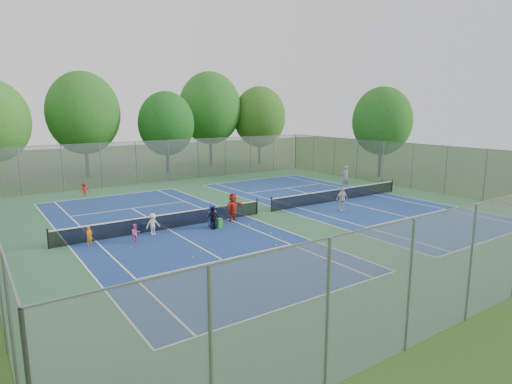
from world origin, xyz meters
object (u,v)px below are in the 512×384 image
ball_crate (144,226)px  ball_hopper (220,223)px  net_left (167,222)px  instructor (345,177)px  net_right (338,195)px

ball_crate → ball_hopper: size_ratio=0.64×
net_left → instructor: (18.38, 3.50, 0.56)m
net_left → ball_hopper: size_ratio=21.90×
net_left → net_right: bearing=0.0°
net_right → ball_hopper: (-11.34, -1.48, -0.16)m
instructor → ball_crate: bearing=8.4°
net_right → instructor: size_ratio=6.35×
instructor → net_left: bearing=11.5°
ball_hopper → instructor: (15.72, 4.98, 0.72)m
net_left → ball_hopper: (2.66, -1.48, -0.16)m
net_left → ball_crate: (-1.12, 0.89, -0.29)m
net_left → net_right: same height
net_left → ball_hopper: bearing=-29.2°
net_right → net_left: bearing=180.0°
ball_crate → instructor: instructor is taller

